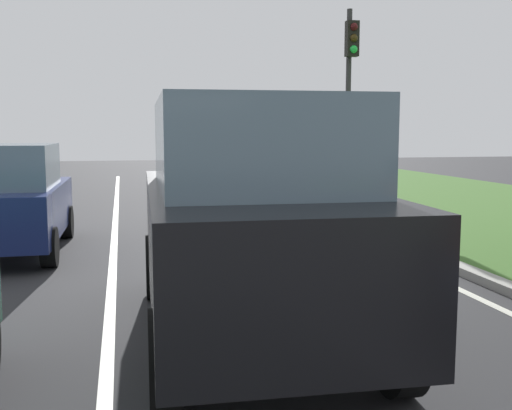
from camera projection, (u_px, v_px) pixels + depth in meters
name	position (u px, v px, depth m)	size (l,w,h in m)	color
ground_plane	(154.00, 241.00, 11.11)	(60.00, 60.00, 0.00)	#2D2D30
lane_line_center	(114.00, 242.00, 10.96)	(0.12, 32.00, 0.01)	silver
lane_line_right_edge	(341.00, 233.00, 11.87)	(0.12, 32.00, 0.01)	silver
curb_right	(365.00, 230.00, 11.97)	(0.24, 48.00, 0.12)	#9E9B93
car_suv_ahead	(250.00, 219.00, 5.82)	(2.09, 4.56, 2.28)	black
car_hatchback_far	(8.00, 200.00, 9.86)	(1.77, 3.72, 1.78)	navy
traffic_light_near_right	(350.00, 75.00, 15.98)	(0.32, 0.50, 5.13)	#2D2D2D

